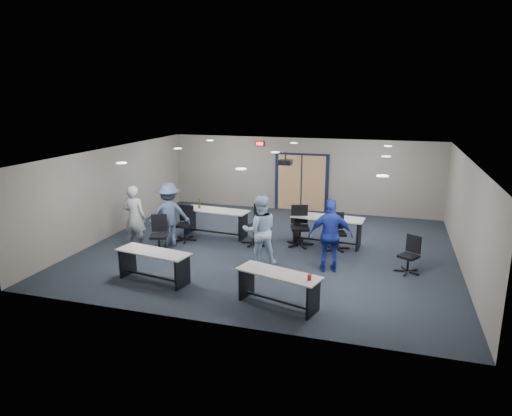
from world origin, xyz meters
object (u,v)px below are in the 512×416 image
(chair_back_a, at_px, (184,224))
(chair_back_d, at_px, (337,232))
(table_front_left, at_px, (154,261))
(table_back_right, at_px, (327,226))
(table_back_left, at_px, (216,218))
(chair_loose_right, at_px, (409,255))
(chair_back_c, at_px, (300,226))
(chair_loose_left, at_px, (159,235))
(person_lightblue, at_px, (260,231))
(table_front_right, at_px, (279,283))
(person_navy, at_px, (331,236))
(person_gray, at_px, (134,217))
(person_back, at_px, (169,214))
(chair_back_b, at_px, (254,225))

(chair_back_a, relative_size, chair_back_d, 1.01)
(table_front_left, relative_size, table_back_right, 0.89)
(table_back_left, bearing_deg, chair_loose_right, -9.93)
(chair_back_c, bearing_deg, chair_loose_left, -171.70)
(table_back_right, bearing_deg, person_lightblue, -119.68)
(chair_back_a, height_order, chair_back_c, chair_back_c)
(table_back_left, relative_size, chair_loose_right, 2.26)
(table_back_left, height_order, person_lightblue, person_lightblue)
(table_front_right, height_order, person_navy, person_navy)
(person_gray, bearing_deg, table_front_right, 152.29)
(table_back_left, height_order, chair_loose_right, table_back_left)
(table_front_left, relative_size, person_lightblue, 1.03)
(table_front_right, relative_size, table_back_left, 0.91)
(chair_back_d, relative_size, person_lightblue, 0.57)
(table_back_right, relative_size, person_navy, 1.14)
(chair_loose_left, xyz_separation_m, person_navy, (4.68, 0.01, 0.40))
(chair_back_c, bearing_deg, person_gray, -176.87)
(chair_back_d, bearing_deg, table_back_left, 158.63)
(table_front_right, xyz_separation_m, chair_loose_left, (-3.94, 2.19, 0.02))
(chair_loose_right, xyz_separation_m, person_back, (-6.54, 0.21, 0.46))
(table_back_left, relative_size, person_back, 1.13)
(person_lightblue, bearing_deg, person_back, -38.08)
(chair_back_b, bearing_deg, person_back, -133.70)
(chair_back_b, height_order, chair_back_c, chair_back_c)
(table_front_left, relative_size, table_back_left, 0.90)
(chair_loose_right, bearing_deg, table_back_right, 176.72)
(table_back_right, distance_m, chair_loose_right, 2.70)
(chair_back_d, bearing_deg, chair_back_a, 168.63)
(table_back_right, xyz_separation_m, chair_back_c, (-0.74, -0.31, 0.01))
(chair_back_c, bearing_deg, table_front_left, -145.30)
(chair_loose_right, height_order, person_back, person_back)
(chair_loose_left, bearing_deg, chair_back_c, 4.55)
(table_back_left, relative_size, person_navy, 1.13)
(chair_back_d, xyz_separation_m, chair_loose_right, (1.88, -1.21, -0.06))
(table_front_right, distance_m, chair_loose_left, 4.51)
(table_front_left, distance_m, chair_back_d, 5.14)
(chair_back_d, relative_size, chair_loose_left, 1.00)
(table_front_right, height_order, table_back_left, table_back_left)
(chair_back_b, bearing_deg, chair_back_a, -144.48)
(chair_loose_left, bearing_deg, person_back, 69.84)
(table_front_right, distance_m, chair_back_b, 3.97)
(table_back_right, distance_m, chair_loose_left, 4.77)
(table_front_left, relative_size, person_back, 1.02)
(person_back, bearing_deg, table_back_left, -154.50)
(chair_back_b, xyz_separation_m, chair_loose_right, (4.23, -0.99, -0.11))
(chair_back_b, bearing_deg, chair_loose_left, -120.33)
(table_back_right, height_order, person_navy, person_navy)
(table_back_left, bearing_deg, chair_back_b, -13.76)
(table_front_left, bearing_deg, table_back_right, 56.75)
(table_back_right, height_order, chair_back_d, chair_back_d)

